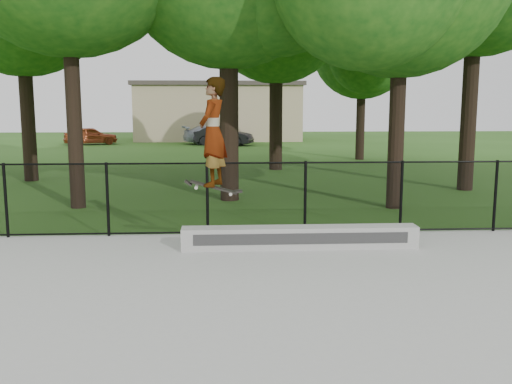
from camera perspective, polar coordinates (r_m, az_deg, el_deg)
ground at (r=6.38m, az=12.71°, el=-16.57°), size 100.00×100.00×0.00m
concrete_slab at (r=6.37m, az=12.72°, el=-16.33°), size 14.00×12.00×0.06m
grind_ledge at (r=10.62m, az=4.42°, el=-4.54°), size 4.37×0.40×0.41m
car_a at (r=39.75m, az=-16.21°, el=5.43°), size 3.73×2.46×1.19m
car_b at (r=37.60m, az=-3.25°, el=5.64°), size 3.68×2.38×1.25m
car_c at (r=38.93m, az=-4.07°, el=5.75°), size 4.32×2.64×1.27m
skater_airborne at (r=9.97m, az=-4.34°, el=5.85°), size 0.82×0.79×2.08m
chainlink_fence at (r=11.71m, az=4.94°, el=-0.56°), size 16.06×0.06×1.50m
distant_building at (r=43.54m, az=-3.76°, el=8.10°), size 12.40×6.40×4.30m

